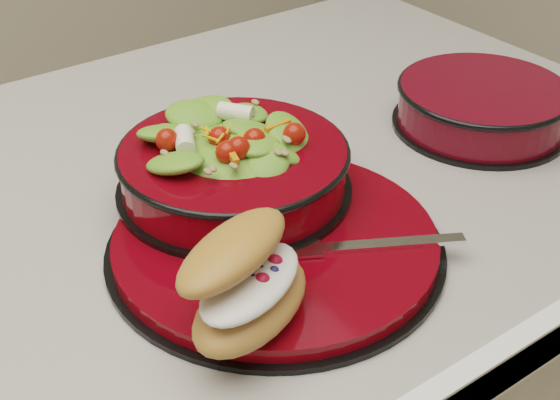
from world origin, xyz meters
TOP-DOWN VIEW (x-y plane):
  - dinner_plate at (0.04, -0.15)m, footprint 0.32×0.32m
  - salad_bowl at (0.05, -0.06)m, footprint 0.24×0.24m
  - croissant at (-0.04, -0.22)m, footprint 0.15×0.13m
  - fork at (0.09, -0.21)m, footprint 0.16×0.10m
  - extra_bowl at (0.39, -0.09)m, footprint 0.21×0.21m

SIDE VIEW (x-z plane):
  - dinner_plate at x=0.04m, z-range 0.90..0.92m
  - fork at x=0.09m, z-range 0.92..0.92m
  - extra_bowl at x=0.39m, z-range 0.90..0.96m
  - salad_bowl at x=0.05m, z-range 0.91..1.01m
  - croissant at x=-0.04m, z-range 0.92..1.00m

